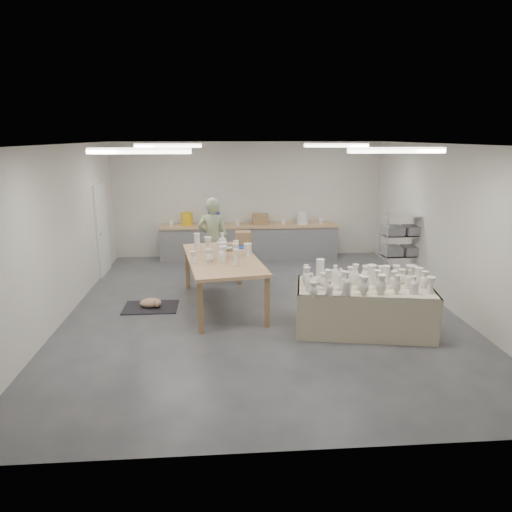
{
  "coord_description": "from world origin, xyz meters",
  "views": [
    {
      "loc": [
        -0.69,
        -7.98,
        3.14
      ],
      "look_at": [
        -0.1,
        -0.09,
        1.05
      ],
      "focal_mm": 32.0,
      "sensor_mm": 36.0,
      "label": 1
    }
  ],
  "objects": [
    {
      "name": "back_counter",
      "position": [
        -0.01,
        3.68,
        0.49
      ],
      "size": [
        4.6,
        0.6,
        1.24
      ],
      "color": "tan",
      "rests_on": "ground"
    },
    {
      "name": "room",
      "position": [
        -0.11,
        0.08,
        2.06
      ],
      "size": [
        8.0,
        8.02,
        3.0
      ],
      "color": "#424449",
      "rests_on": "ground"
    },
    {
      "name": "rug",
      "position": [
        -2.07,
        0.21,
        0.01
      ],
      "size": [
        1.0,
        0.7,
        0.02
      ],
      "primitive_type": "cube",
      "color": "black",
      "rests_on": "ground"
    },
    {
      "name": "potter",
      "position": [
        -0.9,
        1.82,
        0.93
      ],
      "size": [
        0.73,
        0.53,
        1.87
      ],
      "primitive_type": "imported",
      "rotation": [
        0.0,
        0.0,
        3.02
      ],
      "color": "#96A47F",
      "rests_on": "ground"
    },
    {
      "name": "work_table",
      "position": [
        -0.68,
        0.36,
        0.93
      ],
      "size": [
        1.64,
        2.68,
        1.31
      ],
      "rotation": [
        0.0,
        0.0,
        0.16
      ],
      "color": "tan",
      "rests_on": "ground"
    },
    {
      "name": "drying_table",
      "position": [
        1.59,
        -1.11,
        0.43
      ],
      "size": [
        2.34,
        1.41,
        1.14
      ],
      "rotation": [
        0.0,
        0.0,
        -0.18
      ],
      "color": "olive",
      "rests_on": "ground"
    },
    {
      "name": "cat",
      "position": [
        -2.05,
        0.2,
        0.11
      ],
      "size": [
        0.44,
        0.35,
        0.17
      ],
      "rotation": [
        0.0,
        0.0,
        0.2
      ],
      "color": "white",
      "rests_on": "rug"
    },
    {
      "name": "wire_shelf",
      "position": [
        3.2,
        1.4,
        0.92
      ],
      "size": [
        0.88,
        0.48,
        1.8
      ],
      "color": "silver",
      "rests_on": "ground"
    },
    {
      "name": "red_stool",
      "position": [
        -0.9,
        2.09,
        0.3
      ],
      "size": [
        0.39,
        0.39,
        0.34
      ],
      "rotation": [
        0.0,
        0.0,
        0.11
      ],
      "color": "red",
      "rests_on": "ground"
    }
  ]
}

